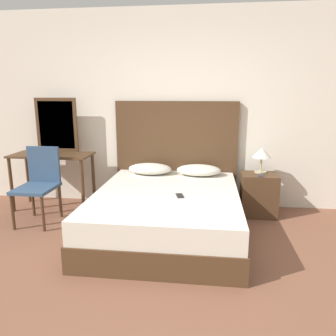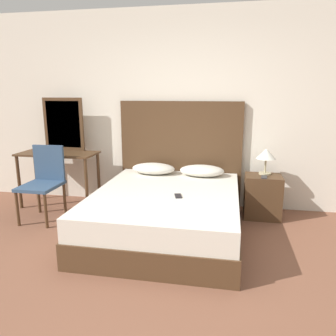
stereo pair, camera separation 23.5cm
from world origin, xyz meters
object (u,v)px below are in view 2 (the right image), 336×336
phone_on_nightstand (264,177)px  vanity_desk (58,162)px  chair (44,178)px  table_lamp (266,155)px  nightstand (262,196)px  phone_on_bed (178,196)px  bed (166,213)px

phone_on_nightstand → vanity_desk: 2.80m
phone_on_nightstand → chair: bearing=-171.1°
table_lamp → phone_on_nightstand: bearing=-97.5°
nightstand → chair: chair is taller
vanity_desk → phone_on_bed: bearing=-23.8°
nightstand → chair: size_ratio=0.60×
phone_on_bed → vanity_desk: 2.01m
bed → vanity_desk: size_ratio=1.87×
nightstand → chair: 2.82m
phone_on_bed → phone_on_nightstand: phone_on_nightstand is taller
phone_on_nightstand → chair: 2.78m
nightstand → table_lamp: size_ratio=1.67×
bed → phone_on_nightstand: (1.12, 0.63, 0.32)m
chair → phone_on_nightstand: bearing=8.9°
table_lamp → chair: size_ratio=0.36×
nightstand → chair: bearing=-169.2°
bed → nightstand: size_ratio=3.61×
table_lamp → phone_on_bed: bearing=-136.1°
bed → nightstand: nightstand is taller
bed → table_lamp: bearing=35.0°
nightstand → phone_on_nightstand: (-0.01, -0.09, 0.28)m
phone_on_bed → table_lamp: size_ratio=0.49×
bed → phone_on_bed: size_ratio=12.38×
nightstand → table_lamp: 0.54m
vanity_desk → nightstand: bearing=1.3°
bed → table_lamp: 1.51m
table_lamp → phone_on_nightstand: size_ratio=2.14×
table_lamp → chair: (-2.77, -0.60, -0.29)m
vanity_desk → chair: size_ratio=1.16×
nightstand → vanity_desk: size_ratio=0.52×
vanity_desk → chair: 0.48m
phone_on_bed → chair: (-1.79, 0.35, 0.01)m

